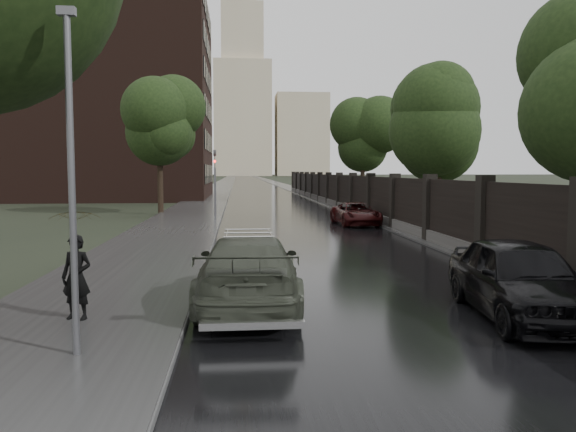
{
  "coord_description": "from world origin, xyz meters",
  "views": [
    {
      "loc": [
        -3.04,
        -6.75,
        2.84
      ],
      "look_at": [
        -1.56,
        9.67,
        1.5
      ],
      "focal_mm": 35.0,
      "sensor_mm": 36.0,
      "label": 1
    }
  ],
  "objects_px": {
    "tree_right_c": "(363,145)",
    "tree_left_far": "(159,133)",
    "traffic_light": "(215,178)",
    "car_right_near": "(520,278)",
    "lamp_post": "(72,182)",
    "car_right_far": "(356,214)",
    "pedestrian_umbrella": "(75,231)",
    "volga_sedan": "(249,270)",
    "tree_right_b": "(439,130)"
  },
  "relations": [
    {
      "from": "tree_right_b",
      "to": "tree_right_c",
      "type": "xyz_separation_m",
      "value": [
        0.0,
        18.0,
        0.0
      ]
    },
    {
      "from": "tree_right_c",
      "to": "car_right_near",
      "type": "height_order",
      "value": "tree_right_c"
    },
    {
      "from": "volga_sedan",
      "to": "pedestrian_umbrella",
      "type": "bearing_deg",
      "value": 26.31
    },
    {
      "from": "lamp_post",
      "to": "traffic_light",
      "type": "relative_size",
      "value": 1.28
    },
    {
      "from": "pedestrian_umbrella",
      "to": "lamp_post",
      "type": "bearing_deg",
      "value": -59.83
    },
    {
      "from": "lamp_post",
      "to": "volga_sedan",
      "type": "distance_m",
      "value": 4.69
    },
    {
      "from": "tree_left_far",
      "to": "tree_right_c",
      "type": "relative_size",
      "value": 1.05
    },
    {
      "from": "tree_left_far",
      "to": "pedestrian_umbrella",
      "type": "relative_size",
      "value": 3.08
    },
    {
      "from": "tree_right_c",
      "to": "volga_sedan",
      "type": "height_order",
      "value": "tree_right_c"
    },
    {
      "from": "tree_left_far",
      "to": "volga_sedan",
      "type": "distance_m",
      "value": 26.01
    },
    {
      "from": "car_right_near",
      "to": "pedestrian_umbrella",
      "type": "distance_m",
      "value": 8.35
    },
    {
      "from": "lamp_post",
      "to": "pedestrian_umbrella",
      "type": "bearing_deg",
      "value": 105.06
    },
    {
      "from": "car_right_far",
      "to": "pedestrian_umbrella",
      "type": "relative_size",
      "value": 1.78
    },
    {
      "from": "tree_right_b",
      "to": "car_right_far",
      "type": "height_order",
      "value": "tree_right_b"
    },
    {
      "from": "car_right_near",
      "to": "lamp_post",
      "type": "bearing_deg",
      "value": -160.09
    },
    {
      "from": "tree_right_b",
      "to": "traffic_light",
      "type": "height_order",
      "value": "tree_right_b"
    },
    {
      "from": "tree_left_far",
      "to": "tree_right_c",
      "type": "height_order",
      "value": "tree_left_far"
    },
    {
      "from": "traffic_light",
      "to": "car_right_near",
      "type": "xyz_separation_m",
      "value": [
        6.65,
        -21.56,
        -1.62
      ]
    },
    {
      "from": "lamp_post",
      "to": "car_right_far",
      "type": "relative_size",
      "value": 1.2
    },
    {
      "from": "lamp_post",
      "to": "car_right_near",
      "type": "xyz_separation_m",
      "value": [
        7.75,
        1.93,
        -1.9
      ]
    },
    {
      "from": "traffic_light",
      "to": "volga_sedan",
      "type": "bearing_deg",
      "value": -85.8
    },
    {
      "from": "tree_right_b",
      "to": "tree_right_c",
      "type": "distance_m",
      "value": 18.0
    },
    {
      "from": "lamp_post",
      "to": "traffic_light",
      "type": "xyz_separation_m",
      "value": [
        1.1,
        23.49,
        -0.27
      ]
    },
    {
      "from": "tree_right_c",
      "to": "tree_left_far",
      "type": "bearing_deg",
      "value": -147.17
    },
    {
      "from": "tree_left_far",
      "to": "car_right_near",
      "type": "distance_m",
      "value": 28.86
    },
    {
      "from": "tree_right_b",
      "to": "car_right_near",
      "type": "distance_m",
      "value": 19.71
    },
    {
      "from": "tree_right_c",
      "to": "traffic_light",
      "type": "distance_m",
      "value": 19.26
    },
    {
      "from": "lamp_post",
      "to": "pedestrian_umbrella",
      "type": "distance_m",
      "value": 2.27
    },
    {
      "from": "tree_left_far",
      "to": "lamp_post",
      "type": "relative_size",
      "value": 1.45
    },
    {
      "from": "traffic_light",
      "to": "car_right_near",
      "type": "relative_size",
      "value": 0.88
    },
    {
      "from": "tree_right_b",
      "to": "car_right_near",
      "type": "height_order",
      "value": "tree_right_b"
    },
    {
      "from": "tree_left_far",
      "to": "tree_right_b",
      "type": "distance_m",
      "value": 17.45
    },
    {
      "from": "car_right_near",
      "to": "traffic_light",
      "type": "bearing_deg",
      "value": 113.04
    },
    {
      "from": "tree_right_b",
      "to": "tree_left_far",
      "type": "bearing_deg",
      "value": 152.7
    },
    {
      "from": "tree_left_far",
      "to": "car_right_far",
      "type": "bearing_deg",
      "value": -36.16
    },
    {
      "from": "tree_right_c",
      "to": "traffic_light",
      "type": "bearing_deg",
      "value": -128.18
    },
    {
      "from": "car_right_far",
      "to": "pedestrian_umbrella",
      "type": "xyz_separation_m",
      "value": [
        -9.03,
        -18.39,
        1.16
      ]
    },
    {
      "from": "tree_right_b",
      "to": "tree_right_c",
      "type": "bearing_deg",
      "value": 90.0
    },
    {
      "from": "car_right_near",
      "to": "volga_sedan",
      "type": "bearing_deg",
      "value": 169.98
    },
    {
      "from": "traffic_light",
      "to": "car_right_near",
      "type": "bearing_deg",
      "value": -72.86
    },
    {
      "from": "tree_left_far",
      "to": "pedestrian_umbrella",
      "type": "bearing_deg",
      "value": -85.55
    },
    {
      "from": "tree_left_far",
      "to": "car_right_near",
      "type": "relative_size",
      "value": 1.63
    },
    {
      "from": "tree_right_c",
      "to": "car_right_far",
      "type": "distance_m",
      "value": 19.14
    },
    {
      "from": "lamp_post",
      "to": "tree_left_far",
      "type": "bearing_deg",
      "value": 95.21
    },
    {
      "from": "lamp_post",
      "to": "volga_sedan",
      "type": "bearing_deg",
      "value": 52.93
    },
    {
      "from": "tree_left_far",
      "to": "volga_sedan",
      "type": "xyz_separation_m",
      "value": [
        5.18,
        -25.09,
        -4.5
      ]
    },
    {
      "from": "traffic_light",
      "to": "car_right_near",
      "type": "height_order",
      "value": "traffic_light"
    },
    {
      "from": "volga_sedan",
      "to": "car_right_near",
      "type": "bearing_deg",
      "value": 166.17
    },
    {
      "from": "volga_sedan",
      "to": "traffic_light",
      "type": "bearing_deg",
      "value": -83.7
    },
    {
      "from": "volga_sedan",
      "to": "car_right_near",
      "type": "relative_size",
      "value": 1.13
    }
  ]
}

